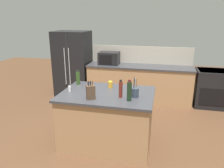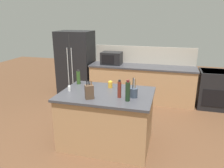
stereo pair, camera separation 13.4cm
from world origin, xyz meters
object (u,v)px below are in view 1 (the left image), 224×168
range_oven (211,88)px  olive_oil_bottle (78,78)px  utensil_crock (135,92)px  vinegar_bottle (121,89)px  honey_jar (110,85)px  refrigerator (73,64)px  knife_block (91,92)px  microwave (109,58)px  salt_shaker (70,89)px  wine_bottle (129,91)px

range_oven → olive_oil_bottle: (-2.73, -1.85, 0.60)m
utensil_crock → olive_oil_bottle: utensil_crock is taller
vinegar_bottle → honey_jar: (-0.27, 0.43, -0.08)m
refrigerator → honey_jar: bearing=-51.7°
range_oven → knife_block: bearing=-131.9°
olive_oil_bottle → refrigerator: bearing=115.6°
range_oven → olive_oil_bottle: olive_oil_bottle is taller
refrigerator → olive_oil_bottle: (0.91, -1.90, 0.18)m
microwave → vinegar_bottle: microwave is taller
salt_shaker → wine_bottle: bearing=-9.7°
olive_oil_bottle → honey_jar: olive_oil_bottle is taller
wine_bottle → utensil_crock: bearing=69.9°
utensil_crock → honey_jar: size_ratio=2.57×
microwave → knife_block: bearing=-82.5°
honey_jar → salt_shaker: size_ratio=1.14×
range_oven → vinegar_bottle: (-1.83, -2.35, 0.61)m
microwave → wine_bottle: wine_bottle is taller
microwave → salt_shaker: microwave is taller
refrigerator → salt_shaker: (0.93, -2.33, 0.10)m
microwave → honey_jar: (0.50, -1.91, -0.10)m
knife_block → wine_bottle: bearing=-24.9°
utensil_crock → refrigerator: bearing=131.2°
microwave → wine_bottle: 2.63m
knife_block → salt_shaker: 0.52m
utensil_crock → vinegar_bottle: bearing=-163.7°
microwave → utensil_crock: (0.99, -2.28, -0.08)m
refrigerator → honey_jar: size_ratio=14.34×
utensil_crock → salt_shaker: size_ratio=2.95×
vinegar_bottle → olive_oil_bottle: (-0.91, 0.49, -0.01)m
microwave → utensil_crock: size_ratio=1.64×
honey_jar → olive_oil_bottle: bearing=174.6°
refrigerator → wine_bottle: bearing=-51.7°
vinegar_bottle → salt_shaker: bearing=175.7°
wine_bottle → salt_shaker: wine_bottle is taller
knife_block → utensil_crock: bearing=-11.1°
knife_block → olive_oil_bottle: 0.82m
refrigerator → honey_jar: 2.51m
utensil_crock → honey_jar: (-0.49, 0.37, -0.02)m
wine_bottle → honey_jar: wine_bottle is taller
vinegar_bottle → utensil_crock: bearing=16.3°
honey_jar → salt_shaker: (-0.63, -0.37, -0.01)m
refrigerator → range_oven: bearing=-0.8°
knife_block → vinegar_bottle: 0.47m
refrigerator → range_oven: refrigerator is taller
vinegar_bottle → honey_jar: bearing=122.1°
honey_jar → refrigerator: bearing=128.3°
vinegar_bottle → knife_block: bearing=-158.2°
range_oven → utensil_crock: size_ratio=2.87×
wine_bottle → olive_oil_bottle: bearing=150.4°
range_oven → knife_block: size_ratio=3.17×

